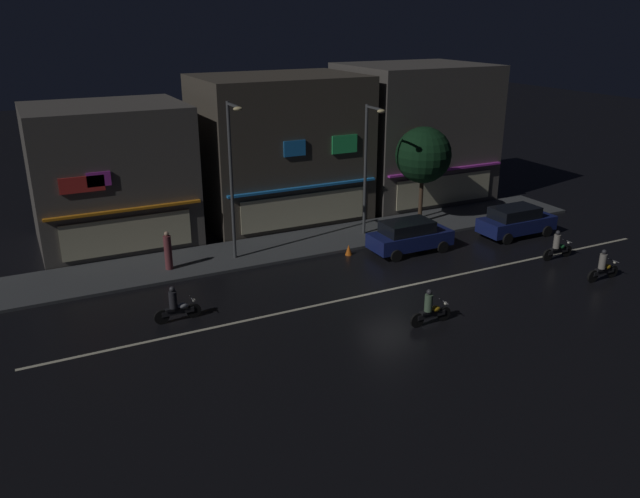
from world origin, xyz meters
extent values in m
plane|color=black|center=(0.00, 0.00, 0.00)|extent=(140.00, 140.00, 0.00)
cube|color=beige|center=(0.00, 0.00, 0.01)|extent=(30.61, 0.16, 0.01)
cube|color=#424447|center=(0.00, 7.06, 0.07)|extent=(32.23, 3.89, 0.14)
cube|color=#4C443A|center=(0.00, 12.37, 4.17)|extent=(9.38, 6.63, 8.34)
cube|color=#268CF2|center=(0.00, 8.93, 2.60)|extent=(8.92, 0.24, 0.12)
cube|color=#33E572|center=(2.51, 8.99, 4.77)|extent=(1.57, 0.08, 1.01)
cube|color=#268CF2|center=(-0.54, 8.99, 4.81)|extent=(1.27, 0.08, 0.85)
cube|color=beige|center=(0.00, 8.99, 1.30)|extent=(7.51, 0.06, 1.80)
cube|color=#56514C|center=(-9.67, 12.26, 3.64)|extent=(7.88, 6.41, 7.28)
cube|color=orange|center=(-9.67, 8.93, 2.60)|extent=(7.49, 0.24, 0.12)
cube|color=red|center=(-11.48, 8.99, 4.08)|extent=(2.05, 0.08, 0.76)
cube|color=#D83FD8|center=(-10.70, 8.99, 4.25)|extent=(1.11, 0.08, 0.69)
cube|color=beige|center=(-9.67, 8.99, 1.30)|extent=(6.31, 0.06, 1.80)
cube|color=#56514C|center=(9.67, 12.69, 4.31)|extent=(8.83, 7.28, 8.62)
cube|color=#D83FD8|center=(9.67, 8.93, 2.60)|extent=(8.39, 0.24, 0.12)
cube|color=yellow|center=(7.31, 8.99, 4.56)|extent=(1.12, 0.08, 1.03)
cube|color=beige|center=(9.67, 8.99, 1.30)|extent=(7.06, 0.06, 1.80)
cylinder|color=#47494C|center=(-4.99, 6.56, 3.98)|extent=(0.16, 0.16, 7.68)
cube|color=#47494C|center=(-4.99, 5.86, 7.72)|extent=(0.10, 1.40, 0.10)
ellipsoid|color=#F9E099|center=(-4.99, 5.16, 7.64)|extent=(0.44, 0.32, 0.20)
cylinder|color=#47494C|center=(2.67, 6.94, 3.66)|extent=(0.16, 0.16, 7.04)
cube|color=#47494C|center=(2.67, 6.24, 7.08)|extent=(0.10, 1.40, 0.10)
ellipsoid|color=#F9E099|center=(2.67, 5.54, 7.00)|extent=(0.44, 0.32, 0.20)
cylinder|color=brown|center=(-8.30, 6.53, 0.97)|extent=(0.36, 0.36, 1.66)
sphere|color=tan|center=(-8.30, 6.53, 1.91)|extent=(0.22, 0.22, 0.22)
cylinder|color=#473323|center=(6.60, 7.20, 1.49)|extent=(0.24, 0.24, 2.71)
sphere|color=black|center=(6.60, 7.20, 4.12)|extent=(3.17, 3.17, 3.17)
cube|color=navy|center=(3.51, 3.67, 0.69)|extent=(4.30, 1.78, 0.76)
cube|color=black|center=(3.29, 3.67, 1.37)|extent=(2.58, 1.57, 0.60)
cube|color=#F9F2CC|center=(5.62, 4.28, 0.79)|extent=(0.08, 0.20, 0.12)
cube|color=#F9F2CC|center=(5.62, 3.07, 0.79)|extent=(0.08, 0.20, 0.12)
cylinder|color=black|center=(4.93, 4.56, 0.31)|extent=(0.62, 0.20, 0.62)
cylinder|color=black|center=(4.93, 2.78, 0.31)|extent=(0.62, 0.20, 0.62)
cylinder|color=black|center=(2.09, 4.56, 0.31)|extent=(0.62, 0.20, 0.62)
cylinder|color=black|center=(2.09, 2.78, 0.31)|extent=(0.62, 0.20, 0.62)
cube|color=navy|center=(10.20, 3.15, 0.69)|extent=(4.30, 1.78, 0.76)
cube|color=black|center=(9.99, 3.15, 1.37)|extent=(2.58, 1.57, 0.60)
cube|color=#F9F2CC|center=(12.31, 3.75, 0.79)|extent=(0.08, 0.20, 0.12)
cube|color=#F9F2CC|center=(12.31, 2.54, 0.79)|extent=(0.08, 0.20, 0.12)
cylinder|color=black|center=(11.62, 4.04, 0.31)|extent=(0.62, 0.20, 0.62)
cylinder|color=black|center=(11.62, 2.26, 0.31)|extent=(0.62, 0.20, 0.62)
cylinder|color=black|center=(8.78, 4.04, 0.31)|extent=(0.62, 0.20, 0.62)
cylinder|color=black|center=(8.78, 2.26, 0.31)|extent=(0.62, 0.20, 0.62)
cylinder|color=black|center=(10.20, -0.51, 0.30)|extent=(0.60, 0.08, 0.60)
cylinder|color=black|center=(8.90, -0.51, 0.30)|extent=(0.60, 0.10, 0.60)
cube|color=black|center=(9.55, -0.51, 0.40)|extent=(1.30, 0.14, 0.20)
ellipsoid|color=#268C3F|center=(9.75, -0.51, 0.62)|extent=(0.44, 0.26, 0.24)
cube|color=black|center=(9.35, -0.51, 0.55)|extent=(0.56, 0.22, 0.10)
cylinder|color=slate|center=(10.15, -0.51, 0.85)|extent=(0.03, 0.60, 0.03)
sphere|color=white|center=(10.24, -0.51, 0.75)|extent=(0.14, 0.14, 0.14)
cylinder|color=gray|center=(9.40, -0.51, 0.95)|extent=(0.32, 0.32, 0.70)
sphere|color=#333338|center=(9.40, -0.51, 1.41)|extent=(0.22, 0.22, 0.22)
cylinder|color=black|center=(-8.62, 1.22, 0.30)|extent=(0.60, 0.08, 0.60)
cylinder|color=black|center=(-9.92, 1.22, 0.30)|extent=(0.60, 0.10, 0.60)
cube|color=black|center=(-9.27, 1.22, 0.40)|extent=(1.30, 0.14, 0.20)
ellipsoid|color=#B2B7BC|center=(-9.07, 1.22, 0.62)|extent=(0.44, 0.26, 0.24)
cube|color=black|center=(-9.47, 1.22, 0.55)|extent=(0.56, 0.22, 0.10)
cylinder|color=slate|center=(-8.67, 1.22, 0.85)|extent=(0.03, 0.60, 0.03)
sphere|color=white|center=(-8.58, 1.22, 0.75)|extent=(0.14, 0.14, 0.14)
cylinder|color=#232328|center=(-9.42, 1.22, 0.95)|extent=(0.32, 0.32, 0.70)
sphere|color=#333338|center=(-9.42, 1.22, 1.41)|extent=(0.22, 0.22, 0.22)
cylinder|color=black|center=(10.00, -3.45, 0.30)|extent=(0.60, 0.08, 0.60)
cylinder|color=black|center=(8.70, -3.45, 0.30)|extent=(0.60, 0.10, 0.60)
cube|color=black|center=(9.35, -3.45, 0.40)|extent=(1.30, 0.14, 0.20)
ellipsoid|color=gold|center=(9.55, -3.45, 0.62)|extent=(0.44, 0.26, 0.24)
cube|color=black|center=(9.15, -3.45, 0.55)|extent=(0.56, 0.22, 0.10)
cylinder|color=slate|center=(9.95, -3.45, 0.85)|extent=(0.03, 0.60, 0.03)
sphere|color=white|center=(10.04, -3.45, 0.75)|extent=(0.14, 0.14, 0.14)
cylinder|color=gray|center=(9.20, -3.45, 0.95)|extent=(0.32, 0.32, 0.70)
sphere|color=#333338|center=(9.20, -3.45, 1.41)|extent=(0.22, 0.22, 0.22)
cylinder|color=black|center=(0.25, -3.54, 0.30)|extent=(0.60, 0.08, 0.60)
cylinder|color=black|center=(-1.05, -3.54, 0.30)|extent=(0.60, 0.10, 0.60)
cube|color=black|center=(-0.40, -3.54, 0.40)|extent=(1.30, 0.14, 0.20)
ellipsoid|color=gold|center=(-0.20, -3.54, 0.62)|extent=(0.44, 0.26, 0.24)
cube|color=black|center=(-0.60, -3.54, 0.55)|extent=(0.56, 0.22, 0.10)
cylinder|color=slate|center=(0.20, -3.54, 0.85)|extent=(0.03, 0.60, 0.03)
sphere|color=white|center=(0.29, -3.54, 0.75)|extent=(0.14, 0.14, 0.14)
cylinder|color=#4C664C|center=(-0.55, -3.54, 0.95)|extent=(0.32, 0.32, 0.70)
sphere|color=#333338|center=(-0.55, -3.54, 1.41)|extent=(0.22, 0.22, 0.22)
cone|color=orange|center=(0.44, 4.66, 0.28)|extent=(0.36, 0.36, 0.55)
camera|label=1|loc=(-14.41, -21.70, 11.50)|focal=35.53mm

